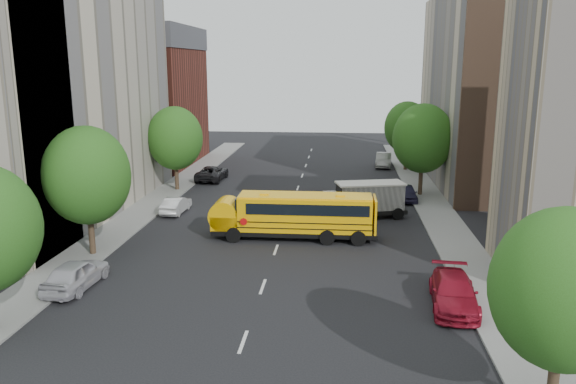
# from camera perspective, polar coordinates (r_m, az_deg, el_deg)

# --- Properties ---
(ground) EXTENTS (120.00, 120.00, 0.00)m
(ground) POSITION_cam_1_polar(r_m,az_deg,el_deg) (37.25, -0.89, -4.91)
(ground) COLOR black
(ground) RESTS_ON ground
(sidewalk_left) EXTENTS (3.00, 80.00, 0.12)m
(sidewalk_left) POSITION_cam_1_polar(r_m,az_deg,el_deg) (44.56, -15.04, -2.29)
(sidewalk_left) COLOR slate
(sidewalk_left) RESTS_ON ground
(sidewalk_right) EXTENTS (3.00, 80.00, 0.12)m
(sidewalk_right) POSITION_cam_1_polar(r_m,az_deg,el_deg) (42.51, 15.50, -3.04)
(sidewalk_right) COLOR slate
(sidewalk_right) RESTS_ON ground
(lane_markings) EXTENTS (0.15, 64.00, 0.01)m
(lane_markings) POSITION_cam_1_polar(r_m,az_deg,el_deg) (46.83, 0.44, -1.17)
(lane_markings) COLOR silver
(lane_markings) RESTS_ON ground
(building_left_cream) EXTENTS (10.00, 26.00, 20.00)m
(building_left_cream) POSITION_cam_1_polar(r_m,az_deg,el_deg) (46.72, -22.95, 10.20)
(building_left_cream) COLOR beige
(building_left_cream) RESTS_ON ground
(building_left_redbrick) EXTENTS (10.00, 15.00, 13.00)m
(building_left_redbrick) POSITION_cam_1_polar(r_m,az_deg,el_deg) (67.11, -13.83, 8.35)
(building_left_redbrick) COLOR maroon
(building_left_redbrick) RESTS_ON ground
(building_right_far) EXTENTS (10.00, 22.00, 18.00)m
(building_right_far) POSITION_cam_1_polar(r_m,az_deg,el_deg) (57.08, 19.98, 9.74)
(building_right_far) COLOR #C1B196
(building_right_far) RESTS_ON ground
(building_right_sidewall) EXTENTS (10.10, 0.30, 18.00)m
(building_right_sidewall) POSITION_cam_1_polar(r_m,az_deg,el_deg) (46.51, 23.32, 8.92)
(building_right_sidewall) COLOR brown
(building_right_sidewall) RESTS_ON ground
(street_tree_1) EXTENTS (5.12, 5.12, 7.90)m
(street_tree_1) POSITION_cam_1_polar(r_m,az_deg,el_deg) (35.21, -19.76, 1.60)
(street_tree_1) COLOR #38281C
(street_tree_1) RESTS_ON ground
(street_tree_2) EXTENTS (4.99, 4.99, 7.71)m
(street_tree_2) POSITION_cam_1_polar(r_m,az_deg,el_deg) (51.87, -11.41, 5.38)
(street_tree_2) COLOR #38281C
(street_tree_2) RESTS_ON ground
(street_tree_3) EXTENTS (4.61, 4.61, 7.11)m
(street_tree_3) POSITION_cam_1_polar(r_m,az_deg,el_deg) (19.91, 26.23, -8.89)
(street_tree_3) COLOR #38281C
(street_tree_3) RESTS_ON ground
(street_tree_4) EXTENTS (5.25, 5.25, 8.10)m
(street_tree_4) POSITION_cam_1_polar(r_m,az_deg,el_deg) (50.16, 13.53, 5.31)
(street_tree_4) COLOR #38281C
(street_tree_4) RESTS_ON ground
(street_tree_5) EXTENTS (4.86, 4.86, 7.51)m
(street_tree_5) POSITION_cam_1_polar(r_m,az_deg,el_deg) (62.03, 12.00, 6.43)
(street_tree_5) COLOR #38281C
(street_tree_5) RESTS_ON ground
(school_bus) EXTENTS (10.89, 2.76, 3.07)m
(school_bus) POSITION_cam_1_polar(r_m,az_deg,el_deg) (37.18, 0.52, -2.19)
(school_bus) COLOR black
(school_bus) RESTS_ON ground
(safari_truck) EXTENTS (6.61, 3.66, 2.69)m
(safari_truck) POSITION_cam_1_polar(r_m,az_deg,el_deg) (42.72, 7.75, -0.72)
(safari_truck) COLOR black
(safari_truck) RESTS_ON ground
(parked_car_0) EXTENTS (2.13, 4.67, 1.56)m
(parked_car_0) POSITION_cam_1_polar(r_m,az_deg,el_deg) (31.29, -20.75, -7.80)
(parked_car_0) COLOR silver
(parked_car_0) RESTS_ON ground
(parked_car_1) EXTENTS (1.55, 3.97, 1.29)m
(parked_car_1) POSITION_cam_1_polar(r_m,az_deg,el_deg) (44.64, -11.32, -1.29)
(parked_car_1) COLOR silver
(parked_car_1) RESTS_ON ground
(parked_car_2) EXTENTS (2.65, 5.36, 1.46)m
(parked_car_2) POSITION_cam_1_polar(r_m,az_deg,el_deg) (56.57, -7.72, 1.92)
(parked_car_2) COLOR black
(parked_car_2) RESTS_ON ground
(parked_car_3) EXTENTS (2.52, 5.30, 1.49)m
(parked_car_3) POSITION_cam_1_polar(r_m,az_deg,el_deg) (28.31, 16.48, -9.75)
(parked_car_3) COLOR maroon
(parked_car_3) RESTS_ON ground
(parked_car_4) EXTENTS (1.63, 3.97, 1.35)m
(parked_car_4) POSITION_cam_1_polar(r_m,az_deg,el_deg) (48.73, 11.96, -0.09)
(parked_car_4) COLOR #332E51
(parked_car_4) RESTS_ON ground
(parked_car_5) EXTENTS (2.12, 4.89, 1.56)m
(parked_car_5) POSITION_cam_1_polar(r_m,az_deg,el_deg) (64.42, 9.68, 3.24)
(parked_car_5) COLOR gray
(parked_car_5) RESTS_ON ground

